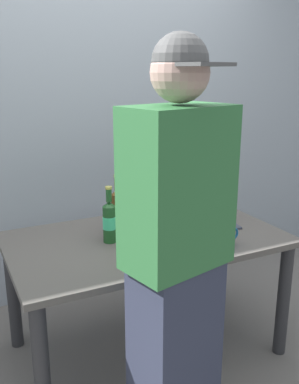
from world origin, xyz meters
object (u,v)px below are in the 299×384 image
laptop (204,214)px  beer_bottle_amber (109,221)px  person_figure (176,264)px  coffee_mug (226,236)px  beer_bottle_dark (125,215)px  beer_bottle_brown (117,209)px

laptop → beer_bottle_amber: bearing=-178.1°
person_figure → laptop: bearing=50.0°
coffee_mug → person_figure: bearing=-143.9°
beer_bottle_amber → person_figure: person_figure is taller
beer_bottle_amber → person_figure: (0.01, -0.69, 0.04)m
beer_bottle_amber → beer_bottle_dark: (0.09, 0.02, 0.01)m
laptop → beer_bottle_amber: 0.61m
beer_bottle_amber → beer_bottle_brown: (0.10, 0.14, 0.01)m
beer_bottle_brown → coffee_mug: size_ratio=2.70×
laptop → beer_bottle_dark: (-0.51, -0.00, 0.07)m
beer_bottle_brown → person_figure: (-0.09, -0.82, 0.04)m
person_figure → beer_bottle_amber: bearing=90.8°
beer_bottle_dark → coffee_mug: (0.43, -0.33, -0.07)m
coffee_mug → beer_bottle_dark: bearing=142.1°
laptop → coffee_mug: size_ratio=2.94×
laptop → coffee_mug: laptop is taller
beer_bottle_brown → beer_bottle_dark: 0.12m
beer_bottle_brown → coffee_mug: (0.42, -0.45, -0.07)m
beer_bottle_dark → person_figure: (-0.08, -0.70, 0.03)m
person_figure → coffee_mug: bearing=36.1°
laptop → beer_bottle_dark: bearing=-179.8°
laptop → coffee_mug: 0.34m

